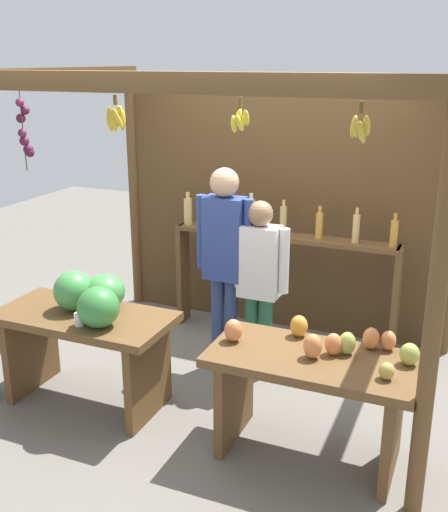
# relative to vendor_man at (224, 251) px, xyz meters

# --- Properties ---
(ground_plane) EXTENTS (12.00, 12.00, 0.00)m
(ground_plane) POSITION_rel_vendor_man_xyz_m (0.13, -0.09, -1.02)
(ground_plane) COLOR slate
(ground_plane) RESTS_ON ground
(market_stall) EXTENTS (3.23, 2.30, 2.42)m
(market_stall) POSITION_rel_vendor_man_xyz_m (0.12, 0.42, 0.39)
(market_stall) COLOR brown
(market_stall) RESTS_ON ground
(fruit_counter_left) EXTENTS (1.31, 0.64, 1.02)m
(fruit_counter_left) POSITION_rel_vendor_man_xyz_m (-0.70, -0.91, -0.36)
(fruit_counter_left) COLOR brown
(fruit_counter_left) RESTS_ON ground
(fruit_counter_right) EXTENTS (1.31, 0.64, 0.88)m
(fruit_counter_right) POSITION_rel_vendor_man_xyz_m (1.00, -0.90, -0.47)
(fruit_counter_right) COLOR brown
(fruit_counter_right) RESTS_ON ground
(bottle_shelf_unit) EXTENTS (2.07, 0.22, 1.35)m
(bottle_shelf_unit) POSITION_rel_vendor_man_xyz_m (0.24, 0.73, -0.22)
(bottle_shelf_unit) COLOR brown
(bottle_shelf_unit) RESTS_ON ground
(vendor_man) EXTENTS (0.48, 0.23, 1.69)m
(vendor_man) POSITION_rel_vendor_man_xyz_m (0.00, 0.00, 0.00)
(vendor_man) COLOR navy
(vendor_man) RESTS_ON ground
(vendor_woman) EXTENTS (0.48, 0.20, 1.46)m
(vendor_woman) POSITION_rel_vendor_man_xyz_m (0.30, 0.00, -0.16)
(vendor_woman) COLOR #266042
(vendor_woman) RESTS_ON ground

